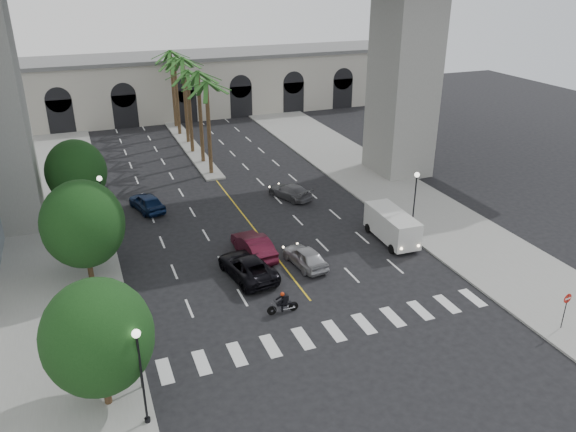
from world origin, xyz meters
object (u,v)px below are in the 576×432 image
object	(u,v)px
car_e	(147,202)
pedestrian_a	(123,312)
lamp_post_right	(415,198)
traffic_signal_near	(137,349)
lamp_post_left_near	(141,369)
traffic_signal_far	(128,307)
motorcycle_rider	(284,303)
car_b	(254,246)
car_c	(247,266)
car_d	(290,191)
car_a	(305,256)
lamp_post_left_far	(103,202)
cargo_van	(392,225)
pedestrian_b	(98,327)
do_not_enter_sign	(566,304)

from	to	relation	value
car_e	pedestrian_a	size ratio (longest dim) A/B	2.80
lamp_post_right	traffic_signal_near	world-z (taller)	lamp_post_right
lamp_post_left_near	traffic_signal_far	distance (m)	6.54
lamp_post_right	traffic_signal_far	bearing A→B (deg)	-164.02
motorcycle_rider	car_b	bearing A→B (deg)	87.17
lamp_post_left_near	traffic_signal_far	bearing A→B (deg)	89.12
car_c	car_d	world-z (taller)	car_c
motorcycle_rider	car_a	distance (m)	6.19
car_a	car_e	world-z (taller)	car_e
lamp_post_left_far	car_a	xyz separation A→B (m)	(12.90, -9.53, -2.49)
motorcycle_rider	car_d	distance (m)	18.97
cargo_van	pedestrian_b	distance (m)	22.97
traffic_signal_far	car_b	distance (m)	12.58
traffic_signal_near	traffic_signal_far	bearing A→B (deg)	90.00
lamp_post_right	car_e	xyz separation A→B (m)	(-19.01, 12.79, -2.43)
pedestrian_a	pedestrian_b	xyz separation A→B (m)	(-1.48, -1.16, 0.07)
car_b	car_e	bearing A→B (deg)	-67.04
car_b	car_c	size ratio (longest dim) A/B	0.91
lamp_post_left_far	car_e	bearing A→B (deg)	51.59
pedestrian_a	lamp_post_right	bearing A→B (deg)	20.87
traffic_signal_near	car_e	distance (m)	23.64
car_d	pedestrian_a	xyz separation A→B (m)	(-16.71, -15.38, 0.30)
lamp_post_left_far	motorcycle_rider	world-z (taller)	lamp_post_left_far
motorcycle_rider	car_c	distance (m)	5.14
lamp_post_left_far	car_c	world-z (taller)	lamp_post_left_far
car_a	pedestrian_a	world-z (taller)	pedestrian_a
lamp_post_right	car_d	bearing A→B (deg)	119.51
pedestrian_a	car_a	bearing A→B (deg)	22.52
car_a	car_d	world-z (taller)	car_a
motorcycle_rider	pedestrian_a	size ratio (longest dim) A/B	1.23
traffic_signal_near	motorcycle_rider	world-z (taller)	traffic_signal_near
pedestrian_a	traffic_signal_near	bearing A→B (deg)	-78.23
lamp_post_right	pedestrian_a	size ratio (longest dim) A/B	3.22
lamp_post_right	do_not_enter_sign	world-z (taller)	lamp_post_right
lamp_post_left_far	lamp_post_right	world-z (taller)	same
car_a	car_e	distance (m)	16.97
lamp_post_left_far	traffic_signal_far	bearing A→B (deg)	-89.60
motorcycle_rider	pedestrian_b	world-z (taller)	pedestrian_b
car_b	do_not_enter_sign	distance (m)	20.97
car_c	car_e	world-z (taller)	car_e
lamp_post_left_far	do_not_enter_sign	distance (m)	32.78
pedestrian_b	do_not_enter_sign	size ratio (longest dim) A/B	0.73
motorcycle_rider	lamp_post_left_far	bearing A→B (deg)	124.07
car_c	do_not_enter_sign	bearing A→B (deg)	131.85
lamp_post_left_far	car_d	bearing A→B (deg)	10.01
car_b	car_a	bearing A→B (deg)	132.70
car_e	pedestrian_a	world-z (taller)	pedestrian_a
traffic_signal_far	cargo_van	distance (m)	21.61
cargo_van	do_not_enter_sign	bearing A→B (deg)	-74.99
do_not_enter_sign	car_b	bearing A→B (deg)	126.83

